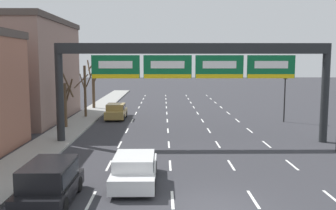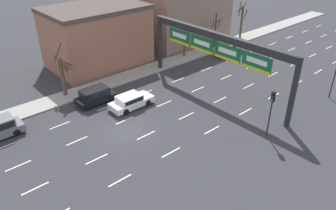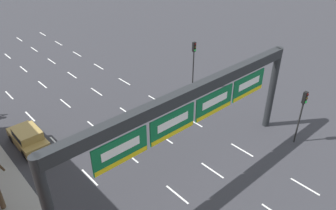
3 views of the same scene
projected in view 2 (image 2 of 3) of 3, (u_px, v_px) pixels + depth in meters
ground_plane at (126, 132)px, 29.50m from camera, size 220.00×220.00×0.00m
sidewalk_left at (75, 94)px, 35.76m from camera, size 2.80×110.00×0.15m
lane_dashes at (223, 88)px, 37.29m from camera, size 10.02×67.00×0.01m
sign_gantry at (216, 46)px, 33.60m from camera, size 18.63×0.70×6.77m
building_near at (97, 36)px, 41.70m from camera, size 8.41×12.19×7.55m
building_far at (173, 7)px, 51.42m from camera, size 13.04×13.97×9.48m
car_white at (131, 101)px, 33.01m from camera, size 1.96×4.56×1.40m
car_gold at (227, 49)px, 46.07m from camera, size 1.82×3.97×1.51m
suv_black at (95, 95)px, 33.75m from camera, size 1.90×4.02×1.64m
traffic_light_mid_block at (272, 105)px, 27.42m from camera, size 0.30×0.35×4.36m
tree_bare_closest at (215, 29)px, 47.63m from camera, size 1.88×1.68×4.98m
tree_bare_second at (63, 72)px, 34.24m from camera, size 2.03×2.03×5.63m
tree_bare_third at (185, 41)px, 44.79m from camera, size 1.12×1.50×4.52m
tree_bare_furthest at (242, 19)px, 51.67m from camera, size 1.57×1.57×5.53m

